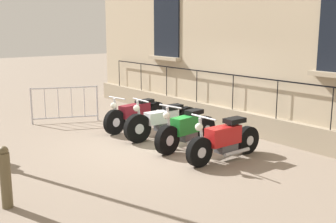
{
  "coord_description": "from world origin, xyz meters",
  "views": [
    {
      "loc": [
        5.65,
        7.54,
        2.77
      ],
      "look_at": [
        -0.26,
        0.0,
        0.8
      ],
      "focal_mm": 44.85,
      "sensor_mm": 36.0,
      "label": 1
    }
  ],
  "objects_px": {
    "motorcycle_maroon": "(136,114)",
    "crowd_barrier": "(65,103)",
    "bollard": "(5,177)",
    "motorcycle_red": "(224,141)",
    "motorcycle_white": "(163,121)",
    "motorcycle_green": "(186,130)"
  },
  "relations": [
    {
      "from": "motorcycle_maroon",
      "to": "bollard",
      "type": "height_order",
      "value": "bollard"
    },
    {
      "from": "motorcycle_green",
      "to": "motorcycle_red",
      "type": "height_order",
      "value": "motorcycle_green"
    },
    {
      "from": "motorcycle_white",
      "to": "crowd_barrier",
      "type": "distance_m",
      "value": 3.32
    },
    {
      "from": "motorcycle_green",
      "to": "motorcycle_red",
      "type": "xyz_separation_m",
      "value": [
        -0.07,
        1.13,
        -0.0
      ]
    },
    {
      "from": "motorcycle_maroon",
      "to": "crowd_barrier",
      "type": "bearing_deg",
      "value": -59.23
    },
    {
      "from": "motorcycle_maroon",
      "to": "crowd_barrier",
      "type": "distance_m",
      "value": 2.27
    },
    {
      "from": "motorcycle_white",
      "to": "motorcycle_green",
      "type": "bearing_deg",
      "value": 82.07
    },
    {
      "from": "crowd_barrier",
      "to": "bollard",
      "type": "distance_m",
      "value": 5.85
    },
    {
      "from": "motorcycle_green",
      "to": "crowd_barrier",
      "type": "distance_m",
      "value": 4.3
    },
    {
      "from": "motorcycle_green",
      "to": "motorcycle_red",
      "type": "bearing_deg",
      "value": 93.57
    },
    {
      "from": "motorcycle_green",
      "to": "motorcycle_red",
      "type": "distance_m",
      "value": 1.13
    },
    {
      "from": "motorcycle_green",
      "to": "motorcycle_white",
      "type": "bearing_deg",
      "value": -97.93
    },
    {
      "from": "motorcycle_red",
      "to": "bollard",
      "type": "relative_size",
      "value": 2.07
    },
    {
      "from": "motorcycle_white",
      "to": "bollard",
      "type": "bearing_deg",
      "value": 22.24
    },
    {
      "from": "crowd_barrier",
      "to": "motorcycle_white",
      "type": "bearing_deg",
      "value": 111.36
    },
    {
      "from": "bollard",
      "to": "motorcycle_red",
      "type": "bearing_deg",
      "value": 174.71
    },
    {
      "from": "motorcycle_green",
      "to": "bollard",
      "type": "distance_m",
      "value": 4.33
    },
    {
      "from": "motorcycle_white",
      "to": "bollard",
      "type": "distance_m",
      "value": 4.77
    },
    {
      "from": "motorcycle_green",
      "to": "crowd_barrier",
      "type": "relative_size",
      "value": 1.12
    },
    {
      "from": "motorcycle_white",
      "to": "crowd_barrier",
      "type": "relative_size",
      "value": 1.27
    },
    {
      "from": "motorcycle_maroon",
      "to": "crowd_barrier",
      "type": "relative_size",
      "value": 1.24
    },
    {
      "from": "crowd_barrier",
      "to": "bollard",
      "type": "xyz_separation_m",
      "value": [
        3.21,
        4.89,
        -0.07
      ]
    }
  ]
}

